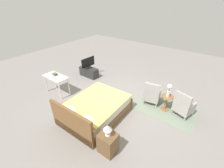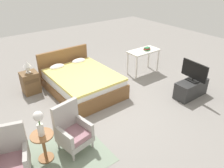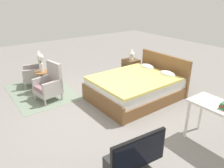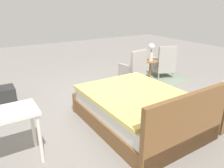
{
  "view_description": "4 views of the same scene",
  "coord_description": "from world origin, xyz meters",
  "views": [
    {
      "loc": [
        -2.76,
        3.8,
        3.54
      ],
      "look_at": [
        0.15,
        -0.1,
        0.63
      ],
      "focal_mm": 24.0,
      "sensor_mm": 36.0,
      "label": 1
    },
    {
      "loc": [
        -2.54,
        -3.69,
        3.11
      ],
      "look_at": [
        0.18,
        -0.05,
        0.64
      ],
      "focal_mm": 35.0,
      "sensor_mm": 36.0,
      "label": 2
    },
    {
      "loc": [
        3.64,
        -2.33,
        2.49
      ],
      "look_at": [
        -0.06,
        0.34,
        0.55
      ],
      "focal_mm": 35.0,
      "sensor_mm": 36.0,
      "label": 3
    },
    {
      "loc": [
        2.17,
        3.74,
        2.07
      ],
      "look_at": [
        0.08,
        0.34,
        0.57
      ],
      "focal_mm": 35.0,
      "sensor_mm": 36.0,
      "label": 4
    }
  ],
  "objects": [
    {
      "name": "ground_plane",
      "position": [
        0.0,
        0.0,
        0.0
      ],
      "size": [
        16.0,
        16.0,
        0.0
      ],
      "primitive_type": "plane",
      "color": "gray"
    },
    {
      "name": "floor_rug",
      "position": [
        -1.79,
        -0.76,
        0.0
      ],
      "size": [
        2.1,
        1.5,
        0.01
      ],
      "color": "gray",
      "rests_on": "ground_plane"
    },
    {
      "name": "bed",
      "position": [
        -0.04,
        1.09,
        0.3
      ],
      "size": [
        1.63,
        2.16,
        0.96
      ],
      "color": "brown",
      "rests_on": "ground_plane"
    },
    {
      "name": "armchair_by_window_left",
      "position": [
        -2.34,
        -0.7,
        0.38
      ],
      "size": [
        0.68,
        0.68,
        0.92
      ],
      "color": "#ADA8A3",
      "rests_on": "floor_rug"
    },
    {
      "name": "armchair_by_window_right",
      "position": [
        -1.24,
        -0.7,
        0.38
      ],
      "size": [
        0.63,
        0.63,
        0.92
      ],
      "color": "#ADA8A3",
      "rests_on": "floor_rug"
    },
    {
      "name": "side_table",
      "position": [
        -1.79,
        -0.67,
        0.35
      ],
      "size": [
        0.4,
        0.4,
        0.56
      ],
      "color": "#936038",
      "rests_on": "ground_plane"
    },
    {
      "name": "flower_vase",
      "position": [
        -1.79,
        -0.67,
        0.86
      ],
      "size": [
        0.17,
        0.17,
        0.48
      ],
      "color": "silver",
      "rests_on": "side_table"
    },
    {
      "name": "nightstand",
      "position": [
        -1.19,
        1.86,
        0.3
      ],
      "size": [
        0.44,
        0.41,
        0.6
      ],
      "color": "brown",
      "rests_on": "ground_plane"
    }
  ]
}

